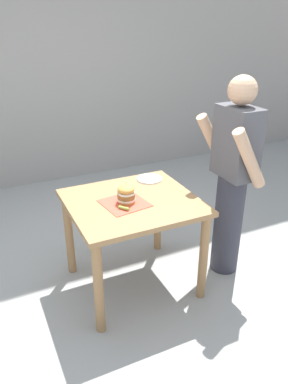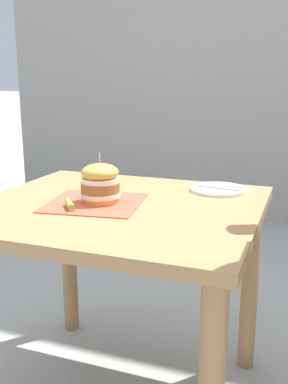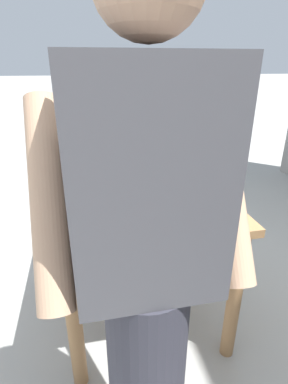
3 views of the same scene
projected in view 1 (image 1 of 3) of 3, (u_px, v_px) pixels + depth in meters
The scene contains 7 objects.
ground_plane at pixel (133, 282), 3.21m from camera, with size 80.00×80.00×0.00m, color #9E9E99.
patio_table at pixel (132, 216), 2.93m from camera, with size 0.89×0.98×0.79m.
serving_paper at pixel (125, 203), 2.82m from camera, with size 0.32×0.32×0.00m, color #D64C38.
sandwich at pixel (126, 194), 2.81m from camera, with size 0.14×0.14×0.17m.
pickle_spear at pixel (124, 208), 2.72m from camera, with size 0.02×0.02×0.08m, color #8EA83D.
side_plate_with_forks at pixel (149, 179), 3.23m from camera, with size 0.22×0.22×0.02m.
diner_across_table at pixel (232, 178), 3.03m from camera, with size 0.55×0.35×1.69m.
Camera 1 is at (2.36, -1.01, 2.08)m, focal length 35.00 mm.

